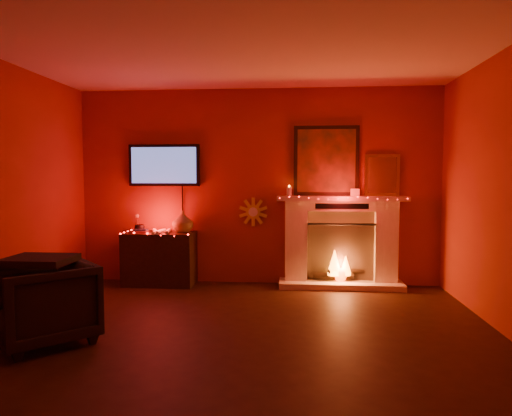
% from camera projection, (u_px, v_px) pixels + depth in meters
% --- Properties ---
extents(room, '(5.00, 5.00, 5.00)m').
position_uv_depth(room, '(232.00, 194.00, 3.86)').
color(room, black).
rests_on(room, ground).
extents(floor, '(5.00, 5.00, 0.00)m').
position_uv_depth(floor, '(233.00, 349.00, 3.95)').
color(floor, black).
rests_on(floor, ground).
extents(fireplace, '(1.72, 0.40, 2.18)m').
position_uv_depth(fireplace, '(340.00, 233.00, 6.17)').
color(fireplace, '#F0DEC9').
rests_on(fireplace, floor).
extents(tv, '(1.00, 0.07, 1.24)m').
position_uv_depth(tv, '(164.00, 165.00, 6.38)').
color(tv, black).
rests_on(tv, room).
extents(sunburst_clock, '(0.40, 0.03, 0.40)m').
position_uv_depth(sunburst_clock, '(253.00, 212.00, 6.35)').
color(sunburst_clock, gold).
rests_on(sunburst_clock, room).
extents(console_table, '(0.96, 0.56, 1.03)m').
position_uv_depth(console_table, '(161.00, 255.00, 6.28)').
color(console_table, black).
rests_on(console_table, floor).
extents(armchair, '(1.12, 1.12, 0.73)m').
position_uv_depth(armchair, '(44.00, 303.00, 4.08)').
color(armchair, black).
rests_on(armchair, floor).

